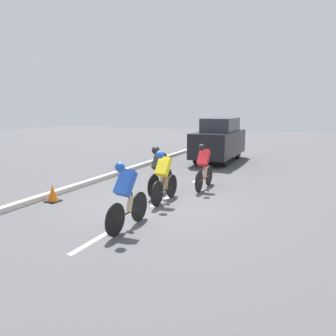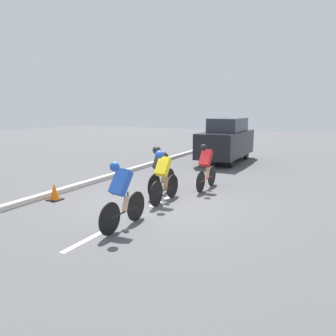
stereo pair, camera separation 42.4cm
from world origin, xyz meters
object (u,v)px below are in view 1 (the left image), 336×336
support_car (219,140)px  traffic_cone (53,193)px  cyclist_blue (126,194)px  cyclist_black (159,169)px  cyclist_red (204,166)px  cyclist_yellow (164,175)px

support_car → traffic_cone: support_car is taller
cyclist_blue → cyclist_black: bearing=-77.7°
cyclist_black → cyclist_red: 1.56m
cyclist_blue → support_car: bearing=-85.6°
cyclist_black → cyclist_red: size_ratio=0.98×
cyclist_blue → traffic_cone: size_ratio=3.45×
cyclist_black → cyclist_blue: 2.97m
cyclist_blue → cyclist_red: bearing=-95.1°
cyclist_yellow → traffic_cone: size_ratio=3.37×
cyclist_yellow → support_car: bearing=-85.5°
cyclist_yellow → cyclist_blue: (-0.14, 2.17, 0.01)m
cyclist_black → cyclist_yellow: cyclist_black is taller
cyclist_yellow → traffic_cone: 3.17m
cyclist_black → traffic_cone: bearing=39.2°
cyclist_yellow → traffic_cone: (2.88, 1.22, -0.54)m
cyclist_blue → traffic_cone: cyclist_blue is taller
cyclist_red → cyclist_blue: size_ratio=1.01×
cyclist_blue → support_car: size_ratio=0.40×
cyclist_yellow → support_car: (0.60, -7.56, 0.28)m
support_car → traffic_cone: (2.28, 8.78, -0.82)m
cyclist_red → support_car: 5.76m
cyclist_yellow → cyclist_red: (-0.51, -1.92, -0.01)m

